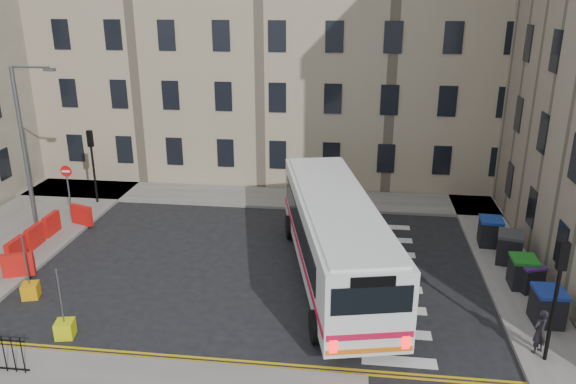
% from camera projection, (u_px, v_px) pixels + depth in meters
% --- Properties ---
extents(ground, '(120.00, 120.00, 0.00)m').
position_uv_depth(ground, '(296.00, 269.00, 24.14)').
color(ground, black).
rests_on(ground, ground).
extents(pavement_north, '(36.00, 3.20, 0.15)m').
position_uv_depth(pavement_north, '(211.00, 195.00, 32.87)').
color(pavement_north, slate).
rests_on(pavement_north, ground).
extents(pavement_east, '(2.40, 26.00, 0.15)m').
position_uv_depth(pavement_east, '(493.00, 240.00, 26.80)').
color(pavement_east, slate).
rests_on(pavement_east, ground).
extents(pavement_west, '(6.00, 22.00, 0.15)m').
position_uv_depth(pavement_west, '(7.00, 241.00, 26.69)').
color(pavement_west, slate).
rests_on(pavement_west, ground).
extents(terrace_north, '(38.30, 10.80, 17.20)m').
position_uv_depth(terrace_north, '(217.00, 36.00, 36.61)').
color(terrace_north, gray).
rests_on(terrace_north, ground).
extents(traffic_light_east, '(0.28, 0.22, 4.10)m').
position_uv_depth(traffic_light_east, '(558.00, 284.00, 17.03)').
color(traffic_light_east, black).
rests_on(traffic_light_east, pavement_east).
extents(traffic_light_nw, '(0.28, 0.22, 4.10)m').
position_uv_depth(traffic_light_nw, '(92.00, 155.00, 30.68)').
color(traffic_light_nw, black).
rests_on(traffic_light_nw, pavement_west).
extents(streetlamp, '(0.50, 0.22, 8.14)m').
position_uv_depth(streetlamp, '(24.00, 150.00, 26.10)').
color(streetlamp, '#595B5E').
rests_on(streetlamp, pavement_west).
extents(no_entry_north, '(0.60, 0.08, 3.00)m').
position_uv_depth(no_entry_north, '(67.00, 180.00, 29.13)').
color(no_entry_north, '#595B5E').
rests_on(no_entry_north, pavement_west).
extents(roadworks_barriers, '(1.66, 6.26, 1.00)m').
position_uv_depth(roadworks_barriers, '(42.00, 237.00, 25.78)').
color(roadworks_barriers, red).
rests_on(roadworks_barriers, pavement_west).
extents(bus, '(5.54, 12.83, 3.41)m').
position_uv_depth(bus, '(335.00, 234.00, 22.78)').
color(bus, silver).
rests_on(bus, ground).
extents(wheelie_bin_a, '(1.07, 1.22, 1.30)m').
position_uv_depth(wheelie_bin_a, '(548.00, 306.00, 19.74)').
color(wheelie_bin_a, black).
rests_on(wheelie_bin_a, pavement_east).
extents(wheelie_bin_b, '(1.18, 1.25, 1.12)m').
position_uv_depth(wheelie_bin_b, '(528.00, 276.00, 22.04)').
color(wheelie_bin_b, black).
rests_on(wheelie_bin_b, pavement_east).
extents(wheelie_bin_c, '(1.00, 1.15, 1.25)m').
position_uv_depth(wheelie_bin_c, '(522.00, 272.00, 22.24)').
color(wheelie_bin_c, black).
rests_on(wheelie_bin_c, pavement_east).
extents(wheelie_bin_d, '(1.33, 1.44, 1.34)m').
position_uv_depth(wheelie_bin_d, '(509.00, 247.00, 24.27)').
color(wheelie_bin_d, black).
rests_on(wheelie_bin_d, pavement_east).
extents(wheelie_bin_e, '(1.10, 1.25, 1.29)m').
position_uv_depth(wheelie_bin_e, '(490.00, 232.00, 25.97)').
color(wheelie_bin_e, black).
rests_on(wheelie_bin_e, pavement_east).
extents(pedestrian, '(0.68, 0.62, 1.55)m').
position_uv_depth(pedestrian, '(540.00, 331.00, 18.05)').
color(pedestrian, black).
rests_on(pedestrian, pavement_east).
extents(bollard_yellow, '(0.75, 0.75, 0.60)m').
position_uv_depth(bollard_yellow, '(31.00, 291.00, 21.80)').
color(bollard_yellow, orange).
rests_on(bollard_yellow, ground).
extents(bollard_chevron, '(0.71, 0.71, 0.60)m').
position_uv_depth(bollard_chevron, '(65.00, 329.00, 19.29)').
color(bollard_chevron, '#C6CD0C').
rests_on(bollard_chevron, ground).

